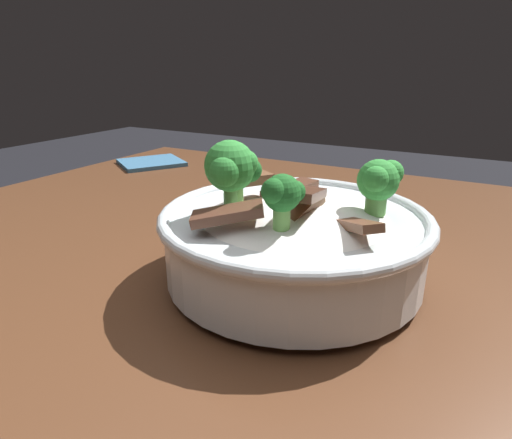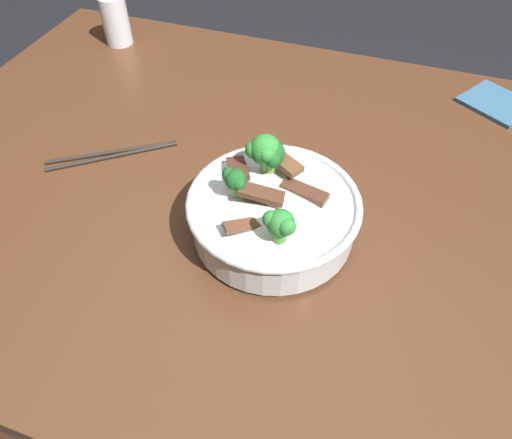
{
  "view_description": "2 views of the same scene",
  "coord_description": "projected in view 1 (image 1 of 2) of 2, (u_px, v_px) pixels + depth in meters",
  "views": [
    {
      "loc": [
        0.23,
        0.25,
        0.99
      ],
      "look_at": [
        -0.1,
        0.07,
        0.85
      ],
      "focal_mm": 30.02,
      "sensor_mm": 36.0,
      "label": 1
    },
    {
      "loc": [
        -0.25,
        0.56,
        1.34
      ],
      "look_at": [
        -0.1,
        0.14,
        0.86
      ],
      "focal_mm": 33.24,
      "sensor_mm": 36.0,
      "label": 2
    }
  ],
  "objects": [
    {
      "name": "rice_bowl",
      "position": [
        293.0,
        234.0,
        0.41
      ],
      "size": [
        0.25,
        0.25,
        0.14
      ],
      "color": "silver",
      "rests_on": "dining_table"
    },
    {
      "name": "dining_table",
      "position": [
        146.0,
        421.0,
        0.42
      ],
      "size": [
        1.21,
        0.95,
        0.79
      ],
      "color": "#56331E",
      "rests_on": "ground"
    },
    {
      "name": "folded_napkin",
      "position": [
        151.0,
        163.0,
        0.9
      ],
      "size": [
        0.16,
        0.16,
        0.01
      ],
      "primitive_type": "cube",
      "rotation": [
        0.0,
        0.0,
        -0.56
      ],
      "color": "#386689",
      "rests_on": "dining_table"
    }
  ]
}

